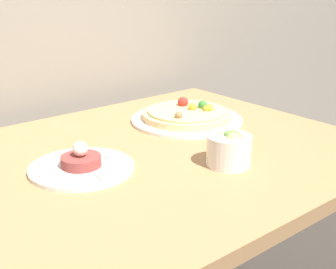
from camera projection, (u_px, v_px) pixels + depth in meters
name	position (u px, v px, depth m)	size (l,w,h in m)	color
dining_table	(155.00, 188.00, 1.23)	(1.09, 0.88, 0.74)	#AD7F51
pizza_plate	(187.00, 116.00, 1.43)	(0.34, 0.34, 0.06)	white
tartare_plate	(81.00, 165.00, 1.08)	(0.24, 0.24, 0.07)	white
small_bowl	(229.00, 148.00, 1.10)	(0.11, 0.11, 0.09)	white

